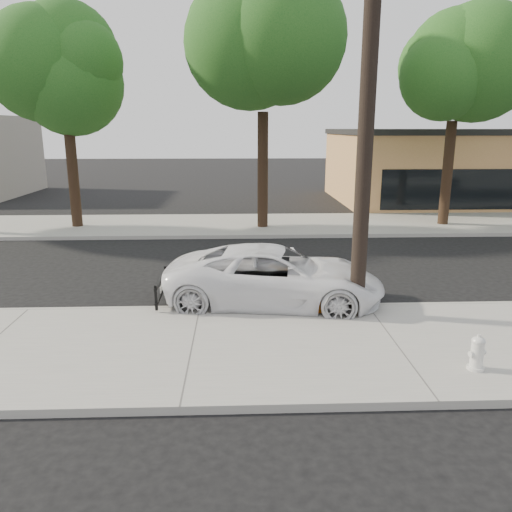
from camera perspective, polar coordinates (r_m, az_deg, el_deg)
name	(u,v)px	position (r m, az deg, el deg)	size (l,w,h in m)	color
ground	(205,285)	(13.99, -5.81, -3.36)	(120.00, 120.00, 0.00)	black
near_sidewalk	(192,349)	(9.96, -7.31, -10.51)	(90.00, 4.40, 0.15)	gray
far_sidewalk	(217,225)	(22.21, -4.50, 3.53)	(90.00, 5.00, 0.15)	gray
curb_near	(200,309)	(11.99, -6.41, -6.08)	(90.00, 0.12, 0.16)	#9E9B93
building_main	(492,167)	(33.04, 25.33, 9.15)	(18.00, 10.00, 4.00)	#B9824D
utility_pole	(367,106)	(10.95, 12.59, 16.41)	(1.40, 0.34, 9.00)	black
tree_b	(68,79)	(22.47, -20.69, 18.39)	(4.34, 4.20, 8.45)	black
tree_c	(269,59)	(21.15, 1.47, 21.63)	(4.96, 4.80, 9.55)	black
tree_d	(463,75)	(23.29, 22.55, 18.58)	(4.50, 4.35, 8.75)	black
police_cruiser	(275,276)	(12.22, 2.15, -2.35)	(2.43, 5.27, 1.46)	white
fire_hydrant	(477,354)	(9.65, 23.95, -10.16)	(0.33, 0.30, 0.61)	silver
traffic_cone	(317,298)	(11.59, 6.98, -4.79)	(0.42, 0.42, 0.65)	orange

